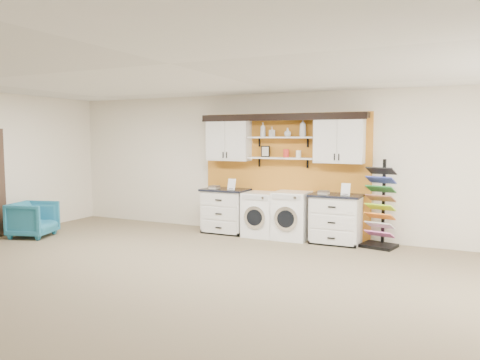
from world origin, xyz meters
The scene contains 22 objects.
floor centered at (0.00, 0.00, 0.00)m, with size 10.00×10.00×0.00m, color #847659.
ceiling centered at (0.00, 0.00, 2.80)m, with size 10.00×10.00×0.00m, color white.
wall_back centered at (0.00, 4.00, 1.40)m, with size 10.00×10.00×0.00m, color silver.
accent_panel centered at (0.00, 3.96, 1.20)m, with size 3.40×0.07×2.40m, color #C27721.
upper_cabinet_left centered at (-1.13, 3.79, 1.88)m, with size 0.90×0.35×0.84m.
upper_cabinet_right centered at (1.13, 3.79, 1.88)m, with size 0.90×0.35×0.84m.
shelf_lower centered at (0.00, 3.80, 1.53)m, with size 1.32×0.28×0.03m, color silver.
shelf_upper centered at (0.00, 3.80, 1.93)m, with size 1.32×0.28×0.03m, color silver.
crown_molding centered at (0.00, 3.81, 2.33)m, with size 3.30×0.41×0.13m.
picture_frame centered at (-0.35, 3.85, 1.66)m, with size 0.18×0.02×0.22m.
canister_red centered at (0.10, 3.80, 1.62)m, with size 0.11×0.11×0.16m, color red.
canister_cream centered at (0.35, 3.80, 1.61)m, with size 0.10×0.10×0.14m, color silver.
base_cabinet_left centered at (-1.13, 3.64, 0.45)m, with size 0.91×0.66×0.90m.
base_cabinet_right centered at (1.13, 3.64, 0.45)m, with size 0.92×0.66×0.90m.
washer centered at (-0.34, 3.64, 0.43)m, with size 0.62×0.71×0.86m.
dryer centered at (0.28, 3.64, 0.45)m, with size 0.65×0.71×0.91m.
sample_rack centered at (1.91, 3.67, 0.50)m, with size 0.65×0.58×1.55m.
armchair centered at (-4.33, 1.66, 0.34)m, with size 0.73×0.75×0.69m, color teal.
soap_bottle_a centered at (-0.38, 3.80, 2.08)m, with size 0.11×0.11×0.28m, color silver.
soap_bottle_b centered at (-0.19, 3.80, 2.04)m, with size 0.09×0.09×0.19m, color silver.
soap_bottle_c centered at (0.13, 3.80, 2.03)m, with size 0.13×0.13×0.17m, color silver.
soap_bottle_d centered at (0.43, 3.80, 2.11)m, with size 0.13×0.13×0.34m, color silver.
Camera 1 is at (3.16, -4.72, 1.94)m, focal length 35.00 mm.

